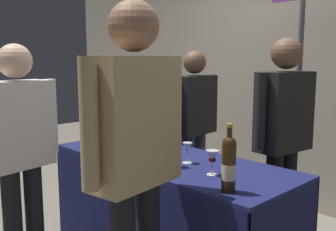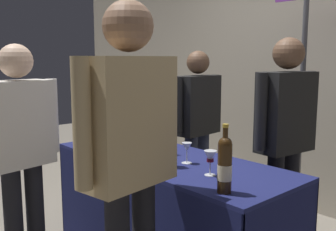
{
  "view_description": "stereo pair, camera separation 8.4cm",
  "coord_description": "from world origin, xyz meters",
  "views": [
    {
      "loc": [
        1.9,
        -1.81,
        1.48
      ],
      "look_at": [
        0.0,
        0.0,
        1.09
      ],
      "focal_mm": 41.22,
      "sensor_mm": 36.0,
      "label": 1
    },
    {
      "loc": [
        1.96,
        -1.75,
        1.48
      ],
      "look_at": [
        0.0,
        0.0,
        1.09
      ],
      "focal_mm": 41.22,
      "sensor_mm": 36.0,
      "label": 2
    }
  ],
  "objects": [
    {
      "name": "flower_vase",
      "position": [
        -0.78,
        -0.1,
        0.92
      ],
      "size": [
        0.08,
        0.09,
        0.4
      ],
      "color": "tan",
      "rests_on": "tasting_table"
    },
    {
      "name": "tasting_table",
      "position": [
        0.0,
        0.0,
        0.55
      ],
      "size": [
        1.85,
        0.72,
        0.79
      ],
      "color": "#191E51",
      "rests_on": "ground_plane"
    },
    {
      "name": "display_bottle_2",
      "position": [
        -0.81,
        0.16,
        0.93
      ],
      "size": [
        0.08,
        0.08,
        0.33
      ],
      "color": "black",
      "rests_on": "tasting_table"
    },
    {
      "name": "display_bottle_3",
      "position": [
        0.72,
        -0.25,
        0.94
      ],
      "size": [
        0.08,
        0.08,
        0.36
      ],
      "color": "#38230F",
      "rests_on": "tasting_table"
    },
    {
      "name": "featured_wine_bottle",
      "position": [
        0.15,
        -0.15,
        0.93
      ],
      "size": [
        0.08,
        0.08,
        0.33
      ],
      "color": "black",
      "rests_on": "tasting_table"
    },
    {
      "name": "back_partition",
      "position": [
        0.0,
        1.74,
        1.57
      ],
      "size": [
        7.41,
        0.12,
        3.13
      ],
      "primitive_type": "cube",
      "color": "#B2A893",
      "rests_on": "ground_plane"
    },
    {
      "name": "wine_glass_near_taster",
      "position": [
        -0.21,
        0.07,
        0.89
      ],
      "size": [
        0.07,
        0.07,
        0.14
      ],
      "color": "silver",
      "rests_on": "tasting_table"
    },
    {
      "name": "display_bottle_0",
      "position": [
        -0.11,
        0.05,
        0.92
      ],
      "size": [
        0.07,
        0.07,
        0.3
      ],
      "color": "black",
      "rests_on": "tasting_table"
    },
    {
      "name": "wine_glass_near_vendor",
      "position": [
        0.47,
        -0.08,
        0.9
      ],
      "size": [
        0.08,
        0.08,
        0.15
      ],
      "color": "silver",
      "rests_on": "tasting_table"
    },
    {
      "name": "taster_foreground_left",
      "position": [
        0.48,
        -0.68,
        1.07
      ],
      "size": [
        0.28,
        0.63,
        1.75
      ],
      "rotation": [
        0.0,
        0.0,
        1.72
      ],
      "color": "black",
      "rests_on": "ground_plane"
    },
    {
      "name": "display_bottle_1",
      "position": [
        -0.45,
        0.18,
        0.93
      ],
      "size": [
        0.08,
        0.08,
        0.34
      ],
      "color": "black",
      "rests_on": "tasting_table"
    },
    {
      "name": "booth_signpost",
      "position": [
        0.34,
        1.17,
        1.32
      ],
      "size": [
        0.56,
        0.04,
        2.14
      ],
      "color": "#47474C",
      "rests_on": "ground_plane"
    },
    {
      "name": "vendor_presenter",
      "position": [
        0.48,
        0.7,
        0.98
      ],
      "size": [
        0.26,
        0.6,
        1.63
      ],
      "rotation": [
        0.0,
        0.0,
        -1.69
      ],
      "color": "black",
      "rests_on": "ground_plane"
    },
    {
      "name": "taster_foreground_right",
      "position": [
        -0.52,
        -0.83,
        0.94
      ],
      "size": [
        0.27,
        0.57,
        1.57
      ],
      "rotation": [
        0.0,
        0.0,
        1.72
      ],
      "color": "black",
      "rests_on": "ground_plane"
    },
    {
      "name": "wine_glass_mid",
      "position": [
        0.19,
        0.0,
        0.89
      ],
      "size": [
        0.07,
        0.07,
        0.14
      ],
      "color": "silver",
      "rests_on": "tasting_table"
    },
    {
      "name": "vendor_assistant",
      "position": [
        -0.53,
        0.85,
        0.93
      ],
      "size": [
        0.25,
        0.62,
        1.55
      ],
      "rotation": [
        0.0,
        0.0,
        -1.49
      ],
      "color": "#2D3347",
      "rests_on": "ground_plane"
    }
  ]
}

